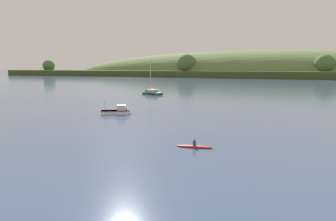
{
  "coord_description": "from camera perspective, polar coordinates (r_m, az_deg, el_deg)",
  "views": [
    {
      "loc": [
        19.45,
        -8.94,
        7.83
      ],
      "look_at": [
        5.99,
        32.02,
        1.75
      ],
      "focal_mm": 33.26,
      "sensor_mm": 36.0,
      "label": 1
    }
  ],
  "objects": [
    {
      "name": "sailboat_near_mooring",
      "position": [
        89.33,
        -3.24,
        3.1
      ],
      "size": [
        7.14,
        5.22,
        11.46
      ],
      "rotation": [
        0.0,
        0.0,
        2.68
      ],
      "color": "#0F564C",
      "rests_on": "ground"
    },
    {
      "name": "fishing_boat_moored",
      "position": [
        52.55,
        -9.04,
        -0.31
      ],
      "size": [
        5.36,
        3.88,
        3.18
      ],
      "rotation": [
        0.0,
        0.0,
        0.44
      ],
      "color": "white",
      "rests_on": "ground"
    },
    {
      "name": "far_shoreline_hill",
      "position": [
        270.65,
        14.78,
        6.16
      ],
      "size": [
        438.22,
        139.09,
        42.6
      ],
      "rotation": [
        0.0,
        0.0,
        -0.09
      ],
      "color": "#3C4E24",
      "rests_on": "ground"
    },
    {
      "name": "canoe_with_paddler",
      "position": [
        30.72,
        4.86,
        -6.58
      ],
      "size": [
        3.6,
        1.41,
        1.02
      ],
      "rotation": [
        0.0,
        0.0,
        0.07
      ],
      "color": "maroon",
      "rests_on": "ground"
    }
  ]
}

